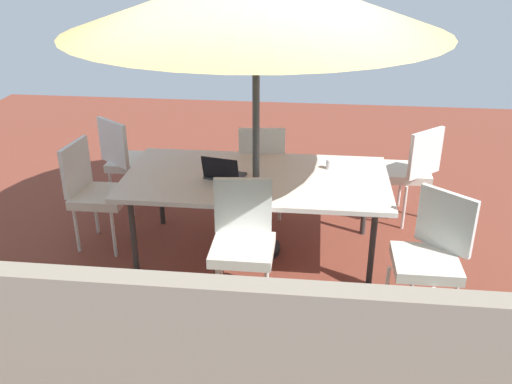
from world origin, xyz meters
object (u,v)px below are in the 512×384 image
Objects in this scene: dining_table at (256,181)px; chair_southeast at (128,158)px; patio_umbrella at (256,0)px; chair_north at (243,238)px; chair_south at (262,165)px; cup at (329,164)px; chair_northwest at (431,252)px; chair_east at (94,189)px; laptop at (223,173)px; chair_southwest at (411,168)px.

chair_southeast is (1.40, -0.76, -0.14)m from dining_table.
chair_north is at bearing 88.82° from patio_umbrella.
cup is (-0.65, 0.47, 0.23)m from chair_south.
patio_umbrella is 3.02× the size of chair_south.
chair_southeast is at bearing -169.63° from chair_northwest.
chair_northwest is at bearing -98.87° from chair_east.
chair_south reaches higher than laptop.
chair_south and chair_southwest have the same top height.
patio_umbrella reaches higher than laptop.
patio_umbrella is at bearing 21.73° from cup.
laptop is at bearing 104.26° from chair_north.
patio_umbrella is 3.02× the size of chair_north.
dining_table is 0.74m from chair_south.
patio_umbrella is at bearing 82.83° from chair_north.
patio_umbrella reaches higher than dining_table.
chair_southwest is (-2.89, -0.82, 0.00)m from chair_east.
chair_south is at bearing -55.67° from chair_east.
chair_southwest is at bearing -142.52° from chair_southeast.
laptop is (1.70, 0.86, 0.23)m from chair_southwest.
chair_southeast reaches higher than laptop.
laptop is (0.26, -0.69, 0.23)m from chair_north.
cup reaches higher than dining_table.
chair_north is 0.77m from laptop.
patio_umbrella is at bearing -13.47° from chair_southwest.
patio_umbrella is 2.28m from chair_southeast.
chair_northwest is 1.31m from cup.
chair_south is at bearing -95.18° from laptop.
dining_table is 1.64m from chair_southwest.
chair_northwest is 1.81m from laptop.
patio_umbrella is 3.02× the size of chair_east.
chair_north reaches higher than cup.
chair_southeast reaches higher than dining_table.
chair_north is at bearing -142.09° from chair_northwest.
chair_east is at bearing 122.92° from chair_southeast.
laptop is at bearing -164.49° from chair_northwest.
patio_umbrella is 34.44× the size of cup.
chair_southwest is 11.41× the size of cup.
laptop is at bearing 67.01° from chair_south.
chair_northwest is 1.61m from chair_southwest.
cup is (-0.63, -0.25, -1.40)m from patio_umbrella.
laptop is (0.25, 0.79, 0.23)m from chair_south.
chair_south is at bearing -36.12° from cup.
chair_northwest is (-1.38, 1.54, 0.00)m from chair_south.
patio_umbrella is at bearing -82.24° from chair_east.
chair_northwest is at bearing 149.06° from dining_table.
patio_umbrella is 1.78m from chair_south.
chair_northwest is 1.00× the size of chair_southwest.
chair_northwest is (-1.36, 0.81, -1.63)m from patio_umbrella.
chair_southeast is (1.39, -1.52, 0.00)m from chair_north.
chair_east is at bearing 10.07° from laptop.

